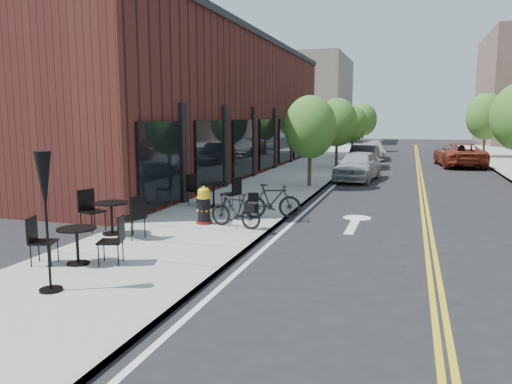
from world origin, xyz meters
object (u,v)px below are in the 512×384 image
(bicycle_left, at_px, (235,210))
(parked_car_a, at_px, (358,166))
(fire_hydrant, at_px, (204,206))
(bistro_set_a, at_px, (77,240))
(bistro_set_b, at_px, (112,213))
(parked_car_far, at_px, (459,155))
(patio_umbrella, at_px, (45,192))
(bicycle_right, at_px, (272,201))
(parked_car_c, at_px, (371,150))
(parked_car_b, at_px, (363,157))
(bistro_set_c, at_px, (214,191))

(bicycle_left, distance_m, parked_car_a, 12.03)
(fire_hydrant, xyz_separation_m, bistro_set_a, (-0.90, -4.29, -0.01))
(bistro_set_b, relative_size, parked_car_far, 0.38)
(bistro_set_a, distance_m, bistro_set_b, 2.56)
(bistro_set_b, xyz_separation_m, patio_umbrella, (1.34, -3.89, 1.16))
(bicycle_right, bearing_deg, parked_car_c, -23.73)
(bistro_set_a, xyz_separation_m, parked_car_c, (3.60, 28.42, 0.09))
(patio_umbrella, height_order, parked_car_a, patio_umbrella)
(parked_car_b, bearing_deg, patio_umbrella, -93.14)
(bicycle_right, xyz_separation_m, parked_car_a, (1.40, 10.36, 0.11))
(bistro_set_a, xyz_separation_m, parked_car_b, (3.60, 22.09, 0.07))
(bistro_set_c, height_order, parked_car_a, parked_car_a)
(bistro_set_b, distance_m, patio_umbrella, 4.28)
(bicycle_right, xyz_separation_m, parked_car_c, (1.10, 22.86, 0.08))
(bicycle_right, distance_m, parked_car_c, 22.88)
(fire_hydrant, distance_m, parked_car_b, 18.01)
(parked_car_far, bearing_deg, parked_car_a, 52.52)
(bicycle_right, height_order, bistro_set_b, bistro_set_b)
(bicycle_left, height_order, parked_car_b, parked_car_b)
(fire_hydrant, distance_m, parked_car_far, 21.93)
(fire_hydrant, relative_size, parked_car_far, 0.20)
(bicycle_left, relative_size, patio_umbrella, 0.66)
(patio_umbrella, bearing_deg, bistro_set_a, 110.24)
(bistro_set_b, xyz_separation_m, parked_car_a, (4.70, 13.49, 0.07))
(fire_hydrant, xyz_separation_m, parked_car_a, (3.00, 11.64, 0.11))
(bicycle_left, xyz_separation_m, bistro_set_c, (-1.70, 2.67, 0.05))
(bicycle_left, bearing_deg, parked_car_c, -169.64)
(bistro_set_c, bearing_deg, bistro_set_b, -86.05)
(parked_car_far, bearing_deg, patio_umbrella, 65.39)
(bistro_set_a, height_order, bistro_set_c, bistro_set_c)
(bicycle_left, xyz_separation_m, parked_car_c, (1.70, 24.36, 0.11))
(parked_car_a, relative_size, parked_car_b, 1.04)
(bistro_set_b, bearing_deg, bistro_set_c, 93.46)
(parked_car_b, bearing_deg, bistro_set_b, -98.35)
(bicycle_right, bearing_deg, bicycle_left, 137.22)
(fire_hydrant, distance_m, bicycle_right, 2.04)
(parked_car_far, bearing_deg, fire_hydrant, 61.58)
(bicycle_left, bearing_deg, patio_umbrella, 0.51)
(bistro_set_b, distance_m, parked_car_c, 26.36)
(bicycle_left, distance_m, parked_car_b, 18.11)
(bistro_set_b, distance_m, parked_car_a, 14.29)
(fire_hydrant, height_order, parked_car_a, parked_car_a)
(bicycle_right, bearing_deg, bistro_set_c, 42.13)
(bicycle_left, distance_m, bistro_set_b, 3.16)
(bicycle_right, distance_m, parked_car_b, 16.57)
(parked_car_a, bearing_deg, fire_hydrant, -97.77)
(parked_car_a, bearing_deg, bistro_set_b, -102.52)
(parked_car_a, distance_m, parked_car_c, 12.50)
(patio_umbrella, xyz_separation_m, parked_car_far, (8.60, 26.07, -1.08))
(bistro_set_b, bearing_deg, bistro_set_a, -55.22)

